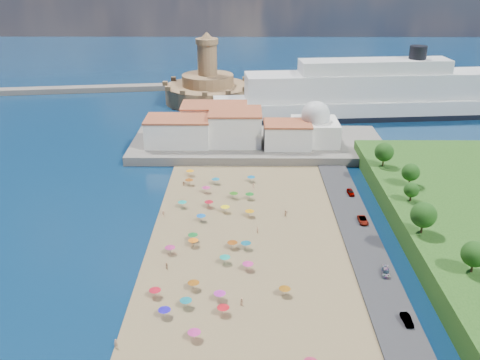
{
  "coord_description": "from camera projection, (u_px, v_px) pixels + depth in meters",
  "views": [
    {
      "loc": [
        5.11,
        -109.2,
        65.25
      ],
      "look_at": [
        4.0,
        25.0,
        8.0
      ],
      "focal_mm": 40.0,
      "sensor_mm": 36.0,
      "label": 1
    }
  ],
  "objects": [
    {
      "name": "jetty",
      "position": [
        204.0,
        118.0,
        225.04
      ],
      "size": [
        18.0,
        70.0,
        2.4
      ],
      "primitive_type": "cube",
      "color": "#59544C",
      "rests_on": "ground"
    },
    {
      "name": "breakwater",
      "position": [
        15.0,
        91.0,
        267.14
      ],
      "size": [
        199.03,
        34.77,
        2.6
      ],
      "primitive_type": "cube",
      "rotation": [
        0.0,
        0.0,
        0.14
      ],
      "color": "#59544C",
      "rests_on": "ground"
    },
    {
      "name": "hillside_trees",
      "position": [
        444.0,
        231.0,
        114.62
      ],
      "size": [
        11.44,
        106.05,
        7.59
      ],
      "color": "#382314",
      "rests_on": "hillside"
    },
    {
      "name": "beachgoers",
      "position": [
        217.0,
        245.0,
        127.24
      ],
      "size": [
        34.9,
        96.56,
        1.89
      ],
      "color": "tan",
      "rests_on": "beach"
    },
    {
      "name": "cruise_ship",
      "position": [
        372.0,
        96.0,
        227.97
      ],
      "size": [
        137.18,
        33.17,
        29.67
      ],
      "color": "black",
      "rests_on": "ground"
    },
    {
      "name": "waterfront_buildings",
      "position": [
        221.0,
        127.0,
        190.75
      ],
      "size": [
        57.0,
        29.0,
        11.0
      ],
      "color": "silver",
      "rests_on": "terrace"
    },
    {
      "name": "ground",
      "position": [
        222.0,
        253.0,
        126.08
      ],
      "size": [
        700.0,
        700.0,
        0.0
      ],
      "primitive_type": "plane",
      "color": "#071938",
      "rests_on": "ground"
    },
    {
      "name": "terrace",
      "position": [
        258.0,
        144.0,
        192.56
      ],
      "size": [
        90.0,
        36.0,
        3.0
      ],
      "primitive_type": "cube",
      "color": "#59544C",
      "rests_on": "ground"
    },
    {
      "name": "domed_building",
      "position": [
        315.0,
        126.0,
        187.64
      ],
      "size": [
        16.0,
        16.0,
        15.0
      ],
      "color": "silver",
      "rests_on": "terrace"
    },
    {
      "name": "parked_cars",
      "position": [
        377.0,
        251.0,
        123.98
      ],
      "size": [
        2.33,
        75.58,
        1.42
      ],
      "color": "gray",
      "rests_on": "promenade"
    },
    {
      "name": "fortress",
      "position": [
        208.0,
        88.0,
        250.48
      ],
      "size": [
        40.0,
        40.0,
        32.4
      ],
      "color": "#9E7B4F",
      "rests_on": "ground"
    },
    {
      "name": "beach_parasols",
      "position": [
        213.0,
        270.0,
        115.09
      ],
      "size": [
        31.92,
        116.22,
        2.2
      ],
      "color": "gray",
      "rests_on": "beach"
    }
  ]
}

